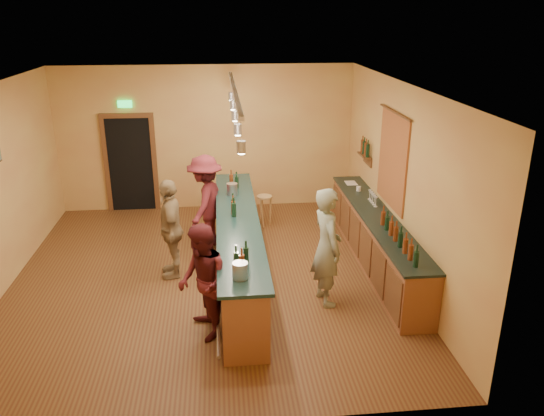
{
  "coord_description": "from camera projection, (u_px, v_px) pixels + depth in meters",
  "views": [
    {
      "loc": [
        0.28,
        -8.15,
        4.27
      ],
      "look_at": [
        1.13,
        0.2,
        1.13
      ],
      "focal_mm": 35.0,
      "sensor_mm": 36.0,
      "label": 1
    }
  ],
  "objects": [
    {
      "name": "customer_b",
      "position": [
        171.0,
        228.0,
        8.84
      ],
      "size": [
        0.5,
        1.03,
        1.71
      ],
      "primitive_type": "imported",
      "rotation": [
        0.0,
        0.0,
        -1.49
      ],
      "color": "#997A51",
      "rests_on": "floor"
    },
    {
      "name": "bottle_shelf",
      "position": [
        365.0,
        150.0,
        10.55
      ],
      "size": [
        0.17,
        0.55,
        0.54
      ],
      "color": "#552A19",
      "rests_on": "wall_right"
    },
    {
      "name": "tasting_bar",
      "position": [
        238.0,
        243.0,
        8.9
      ],
      "size": [
        0.73,
        5.1,
        1.38
      ],
      "color": "brown",
      "rests_on": "floor"
    },
    {
      "name": "tapestry",
      "position": [
        393.0,
        161.0,
        9.09
      ],
      "size": [
        0.03,
        1.4,
        1.6
      ],
      "primitive_type": "cube",
      "color": "maroon",
      "rests_on": "wall_right"
    },
    {
      "name": "wall_front",
      "position": [
        197.0,
        298.0,
        5.24
      ],
      "size": [
        6.5,
        0.02,
        3.2
      ],
      "primitive_type": "cube",
      "color": "#C27C48",
      "rests_on": "floor"
    },
    {
      "name": "customer_a",
      "position": [
        202.0,
        282.0,
        7.16
      ],
      "size": [
        0.8,
        0.93,
        1.64
      ],
      "primitive_type": "imported",
      "rotation": [
        0.0,
        0.0,
        -1.31
      ],
      "color": "#59191E",
      "rests_on": "floor"
    },
    {
      "name": "ceiling",
      "position": [
        199.0,
        86.0,
        7.94
      ],
      "size": [
        6.5,
        7.0,
        0.02
      ],
      "primitive_type": "cube",
      "color": "silver",
      "rests_on": "wall_back"
    },
    {
      "name": "floor",
      "position": [
        208.0,
        276.0,
        9.06
      ],
      "size": [
        7.0,
        7.0,
        0.0
      ],
      "primitive_type": "plane",
      "color": "#542A18",
      "rests_on": "ground"
    },
    {
      "name": "bar_stool",
      "position": [
        265.0,
        203.0,
        11.04
      ],
      "size": [
        0.32,
        0.32,
        0.66
      ],
      "rotation": [
        0.0,
        0.0,
        0.22
      ],
      "color": "#A6804B",
      "rests_on": "floor"
    },
    {
      "name": "doorway",
      "position": [
        130.0,
        161.0,
        11.74
      ],
      "size": [
        1.15,
        0.09,
        2.48
      ],
      "color": "black",
      "rests_on": "wall_back"
    },
    {
      "name": "bartender",
      "position": [
        327.0,
        247.0,
        7.98
      ],
      "size": [
        0.57,
        0.75,
        1.86
      ],
      "primitive_type": "imported",
      "rotation": [
        0.0,
        0.0,
        1.77
      ],
      "color": "gray",
      "rests_on": "floor"
    },
    {
      "name": "customer_c",
      "position": [
        206.0,
        203.0,
        9.89
      ],
      "size": [
        1.0,
        1.32,
        1.81
      ],
      "primitive_type": "imported",
      "rotation": [
        0.0,
        0.0,
        -1.89
      ],
      "color": "#59191E",
      "rests_on": "floor"
    },
    {
      "name": "pendant_track",
      "position": [
        235.0,
        100.0,
        8.07
      ],
      "size": [
        0.11,
        4.6,
        0.5
      ],
      "color": "silver",
      "rests_on": "ceiling"
    },
    {
      "name": "wall_back",
      "position": [
        207.0,
        139.0,
        11.76
      ],
      "size": [
        6.5,
        0.02,
        3.2
      ],
      "primitive_type": "cube",
      "color": "#C27C48",
      "rests_on": "floor"
    },
    {
      "name": "back_counter",
      "position": [
        376.0,
        239.0,
        9.34
      ],
      "size": [
        0.6,
        4.55,
        1.27
      ],
      "color": "brown",
      "rests_on": "floor"
    },
    {
      "name": "wall_right",
      "position": [
        400.0,
        181.0,
        8.81
      ],
      "size": [
        0.02,
        7.0,
        3.2
      ],
      "primitive_type": "cube",
      "color": "#C27C48",
      "rests_on": "floor"
    }
  ]
}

